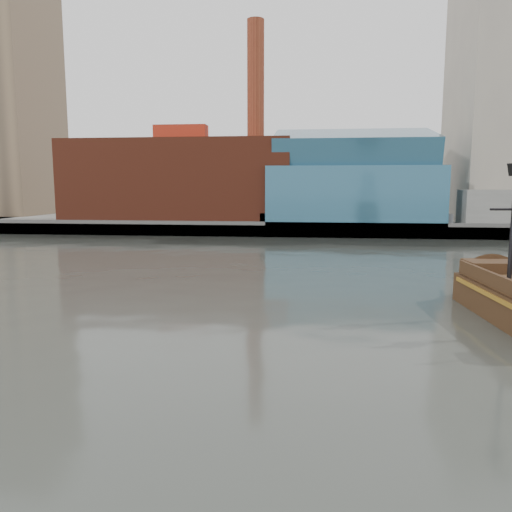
# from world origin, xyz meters

# --- Properties ---
(ground) EXTENTS (400.00, 400.00, 0.00)m
(ground) POSITION_xyz_m (0.00, 0.00, 0.00)
(ground) COLOR #2D302A
(ground) RESTS_ON ground
(promenade_far) EXTENTS (220.00, 60.00, 2.00)m
(promenade_far) POSITION_xyz_m (0.00, 92.00, 1.00)
(promenade_far) COLOR slate
(promenade_far) RESTS_ON ground
(seawall) EXTENTS (220.00, 1.00, 2.60)m
(seawall) POSITION_xyz_m (0.00, 62.50, 1.30)
(seawall) COLOR #4C4C49
(seawall) RESTS_ON ground
(skyline) EXTENTS (149.00, 45.00, 62.00)m
(skyline) POSITION_xyz_m (5.21, 84.56, 24.55)
(skyline) COLOR brown
(skyline) RESTS_ON promenade_far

